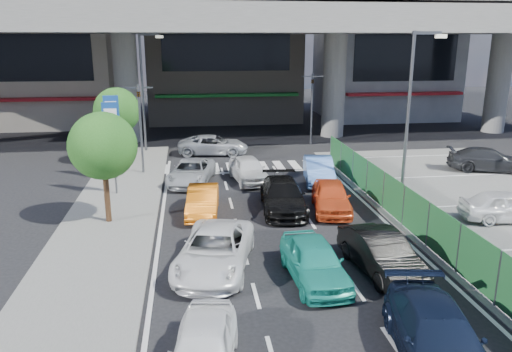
{
  "coord_description": "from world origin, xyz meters",
  "views": [
    {
      "loc": [
        -3.45,
        -16.69,
        7.67
      ],
      "look_at": [
        -0.59,
        4.49,
        1.74
      ],
      "focal_mm": 35.0,
      "sensor_mm": 36.0,
      "label": 1
    }
  ],
  "objects": [
    {
      "name": "ground",
      "position": [
        0.0,
        0.0,
        0.0
      ],
      "size": [
        120.0,
        120.0,
        0.0
      ],
      "primitive_type": "plane",
      "color": "black",
      "rests_on": "ground"
    },
    {
      "name": "sidewalk_left",
      "position": [
        -7.0,
        4.0,
        0.06
      ],
      "size": [
        4.0,
        30.0,
        0.12
      ],
      "primitive_type": "cube",
      "color": "#5E5E5C",
      "rests_on": "ground"
    },
    {
      "name": "fence_run",
      "position": [
        5.3,
        1.0,
        0.9
      ],
      "size": [
        0.16,
        22.0,
        1.8
      ],
      "primitive_type": null,
      "color": "#1E592B",
      "rests_on": "ground"
    },
    {
      "name": "expressway",
      "position": [
        0.0,
        22.0,
        8.76
      ],
      "size": [
        64.0,
        14.0,
        10.75
      ],
      "color": "slate",
      "rests_on": "ground"
    },
    {
      "name": "building_west",
      "position": [
        -16.0,
        31.97,
        6.49
      ],
      "size": [
        12.0,
        10.9,
        13.0
      ],
      "color": "#AA9F89",
      "rests_on": "ground"
    },
    {
      "name": "building_center",
      "position": [
        0.0,
        32.97,
        7.49
      ],
      "size": [
        14.0,
        10.9,
        15.0
      ],
      "color": "gray",
      "rests_on": "ground"
    },
    {
      "name": "building_east",
      "position": [
        16.0,
        31.97,
        5.99
      ],
      "size": [
        12.0,
        10.9,
        12.0
      ],
      "color": "gray",
      "rests_on": "ground"
    },
    {
      "name": "traffic_light_left",
      "position": [
        -6.2,
        12.0,
        3.94
      ],
      "size": [
        1.6,
        1.24,
        5.2
      ],
      "color": "#595B60",
      "rests_on": "ground"
    },
    {
      "name": "traffic_light_right",
      "position": [
        5.5,
        19.0,
        3.94
      ],
      "size": [
        1.6,
        1.24,
        5.2
      ],
      "color": "#595B60",
      "rests_on": "ground"
    },
    {
      "name": "street_lamp_right",
      "position": [
        7.17,
        6.0,
        4.77
      ],
      "size": [
        1.65,
        0.22,
        8.0
      ],
      "color": "#595B60",
      "rests_on": "ground"
    },
    {
      "name": "street_lamp_left",
      "position": [
        -6.33,
        18.0,
        4.77
      ],
      "size": [
        1.65,
        0.22,
        8.0
      ],
      "color": "#595B60",
      "rests_on": "ground"
    },
    {
      "name": "signboard_near",
      "position": [
        -7.2,
        7.99,
        3.06
      ],
      "size": [
        0.8,
        0.14,
        4.7
      ],
      "color": "#595B60",
      "rests_on": "ground"
    },
    {
      "name": "signboard_far",
      "position": [
        -7.6,
        10.99,
        3.06
      ],
      "size": [
        0.8,
        0.14,
        4.7
      ],
      "color": "#595B60",
      "rests_on": "ground"
    },
    {
      "name": "tree_near",
      "position": [
        -7.0,
        4.0,
        3.39
      ],
      "size": [
        2.8,
        2.8,
        4.8
      ],
      "color": "#382314",
      "rests_on": "ground"
    },
    {
      "name": "tree_far",
      "position": [
        -7.8,
        14.5,
        3.39
      ],
      "size": [
        2.8,
        2.8,
        4.8
      ],
      "color": "#382314",
      "rests_on": "ground"
    },
    {
      "name": "van_white_back_left",
      "position": [
        -3.31,
        -6.45,
        0.64
      ],
      "size": [
        2.05,
        3.93,
        1.28
      ],
      "primitive_type": "imported",
      "rotation": [
        0.0,
        0.0,
        -0.15
      ],
      "color": "white",
      "rests_on": "ground"
    },
    {
      "name": "minivan_navy_back",
      "position": [
        2.32,
        -6.81,
        0.69
      ],
      "size": [
        2.68,
        5.01,
        1.38
      ],
      "primitive_type": "imported",
      "rotation": [
        0.0,
        0.0,
        -0.16
      ],
      "color": "black",
      "rests_on": "ground"
    },
    {
      "name": "sedan_white_mid_left",
      "position": [
        -2.74,
        -0.96,
        0.69
      ],
      "size": [
        3.37,
        5.36,
        1.38
      ],
      "primitive_type": "imported",
      "rotation": [
        0.0,
        0.0,
        -0.23
      ],
      "color": "white",
      "rests_on": "ground"
    },
    {
      "name": "taxi_teal_mid",
      "position": [
        0.42,
        -2.24,
        0.69
      ],
      "size": [
        1.82,
        4.12,
        1.38
      ],
      "primitive_type": "imported",
      "rotation": [
        0.0,
        0.0,
        0.05
      ],
      "color": "teal",
      "rests_on": "ground"
    },
    {
      "name": "hatch_black_mid_right",
      "position": [
        2.78,
        -2.0,
        0.69
      ],
      "size": [
        1.92,
        4.33,
        1.38
      ],
      "primitive_type": "imported",
      "rotation": [
        0.0,
        0.0,
        0.11
      ],
      "color": "black",
      "rests_on": "ground"
    },
    {
      "name": "taxi_orange_left",
      "position": [
        -2.97,
        4.66,
        0.63
      ],
      "size": [
        1.66,
        3.91,
        1.26
      ],
      "primitive_type": "imported",
      "rotation": [
        0.0,
        0.0,
        -0.09
      ],
      "color": "orange",
      "rests_on": "ground"
    },
    {
      "name": "sedan_black_mid",
      "position": [
        0.69,
        4.72,
        0.69
      ],
      "size": [
        2.34,
        4.91,
        1.38
      ],
      "primitive_type": "imported",
      "rotation": [
        0.0,
        0.0,
        -0.09
      ],
      "color": "black",
      "rests_on": "ground"
    },
    {
      "name": "taxi_orange_right",
      "position": [
        2.85,
        4.3,
        0.69
      ],
      "size": [
        2.3,
        4.27,
        1.38
      ],
      "primitive_type": "imported",
      "rotation": [
        0.0,
        0.0,
        -0.17
      ],
      "color": "#D64A1D",
      "rests_on": "ground"
    },
    {
      "name": "wagon_silver_front_left",
      "position": [
        -3.43,
        9.77,
        0.63
      ],
      "size": [
        3.01,
        4.85,
        1.25
      ],
      "primitive_type": "imported",
      "rotation": [
        0.0,
        0.0,
        -0.22
      ],
      "color": "#A9ADB0",
      "rests_on": "ground"
    },
    {
      "name": "sedan_white_front_mid",
      "position": [
        -0.31,
        9.7,
        0.69
      ],
      "size": [
        2.17,
        4.24,
        1.38
      ],
      "primitive_type": "imported",
      "rotation": [
        0.0,
        0.0,
        0.14
      ],
      "color": "silver",
      "rests_on": "ground"
    },
    {
      "name": "kei_truck_front_right",
      "position": [
        3.49,
        9.01,
        0.69
      ],
      "size": [
        2.1,
        4.37,
        1.38
      ],
      "primitive_type": "imported",
      "rotation": [
        0.0,
        0.0,
        -0.16
      ],
      "color": "#4F7ECD",
      "rests_on": "ground"
    },
    {
      "name": "crossing_wagon_silver",
      "position": [
        -1.89,
        16.61,
        0.66
      ],
      "size": [
        4.95,
        2.74,
        1.31
      ],
      "primitive_type": "imported",
      "rotation": [
        0.0,
        0.0,
        1.45
      ],
      "color": "silver",
      "rests_on": "ground"
    },
    {
      "name": "parked_sedan_white",
      "position": [
        9.94,
        1.89,
        0.73
      ],
      "size": [
        4.1,
        2.12,
        1.33
      ],
      "primitive_type": "imported",
      "rotation": [
        0.0,
        0.0,
        1.43
      ],
      "color": "silver",
      "rests_on": "parking_lot"
    },
    {
      "name": "parked_sedan_dgrey",
      "position": [
        14.05,
        9.87,
        0.73
      ],
      "size": [
        4.99,
        3.22,
        1.35
      ],
      "primitive_type": "imported",
      "rotation": [
        0.0,
        0.0,
        1.26
      ],
      "color": "#29292D",
      "rests_on": "parking_lot"
    },
    {
      "name": "traffic_cone",
      "position": [
        6.22,
        3.89,
        0.39
      ],
      "size": [
        0.4,
        0.4,
        0.66
      ],
      "primitive_type": "cone",
      "rotation": [
        0.0,
        0.0,
        0.21
      ],
      "color": "red",
      "rests_on": "parking_lot"
    }
  ]
}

